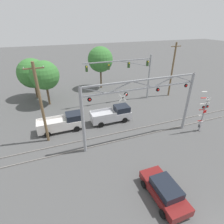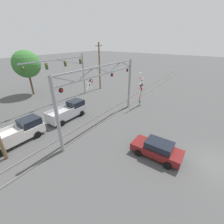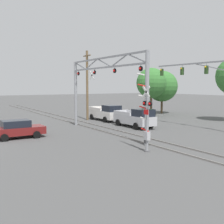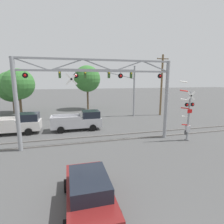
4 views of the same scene
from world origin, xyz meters
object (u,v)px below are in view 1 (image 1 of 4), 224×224
(crossing_signal_mast, at_px, (203,116))
(sedan_waiting, at_px, (164,190))
(background_tree_far_right_verge, at_px, (100,59))
(background_tree_far_left_verge, at_px, (32,73))
(traffic_signal_span, at_px, (133,70))
(pickup_truck_lead, at_px, (113,115))
(background_tree_beyond_span, at_px, (45,75))
(crossing_gantry, at_px, (141,103))
(utility_pole_left, at_px, (41,104))
(utility_pole_right, at_px, (172,70))
(pickup_truck_following, at_px, (63,123))

(crossing_signal_mast, height_order, sedan_waiting, crossing_signal_mast)
(crossing_signal_mast, height_order, background_tree_far_right_verge, background_tree_far_right_verge)
(crossing_signal_mast, relative_size, background_tree_far_left_verge, 0.79)
(crossing_signal_mast, bearing_deg, traffic_signal_span, 107.70)
(pickup_truck_lead, distance_m, background_tree_beyond_span, 11.71)
(sedan_waiting, relative_size, background_tree_beyond_span, 0.62)
(sedan_waiting, bearing_deg, traffic_signal_span, 71.21)
(traffic_signal_span, bearing_deg, background_tree_beyond_span, 166.31)
(crossing_gantry, bearing_deg, background_tree_beyond_span, 124.40)
(crossing_gantry, height_order, crossing_signal_mast, crossing_gantry)
(traffic_signal_span, distance_m, pickup_truck_lead, 8.46)
(crossing_gantry, xyz_separation_m, utility_pole_left, (-9.43, 3.14, 0.03))
(sedan_waiting, relative_size, utility_pole_right, 0.48)
(pickup_truck_following, bearing_deg, background_tree_far_left_verge, 104.60)
(traffic_signal_span, xyz_separation_m, utility_pole_right, (6.97, -0.32, -0.48))
(crossing_signal_mast, distance_m, sedan_waiting, 11.10)
(pickup_truck_lead, bearing_deg, traffic_signal_span, 44.10)
(crossing_gantry, relative_size, crossing_signal_mast, 2.39)
(utility_pole_right, bearing_deg, traffic_signal_span, 177.38)
(pickup_truck_following, xyz_separation_m, background_tree_beyond_span, (-1.24, 8.13, 3.67))
(crossing_signal_mast, relative_size, pickup_truck_lead, 1.00)
(utility_pole_right, bearing_deg, pickup_truck_lead, -158.49)
(crossing_signal_mast, distance_m, background_tree_far_right_verge, 19.89)
(crossing_signal_mast, relative_size, traffic_signal_span, 0.48)
(utility_pole_right, relative_size, background_tree_far_right_verge, 1.14)
(background_tree_far_right_verge, bearing_deg, crossing_gantry, -93.60)
(pickup_truck_lead, xyz_separation_m, utility_pole_left, (-8.07, -1.41, 3.45))
(background_tree_far_right_verge, bearing_deg, sedan_waiting, -96.67)
(background_tree_far_left_verge, bearing_deg, background_tree_far_right_verge, 4.34)
(pickup_truck_following, distance_m, utility_pole_right, 19.41)
(pickup_truck_following, bearing_deg, utility_pole_left, -140.58)
(traffic_signal_span, relative_size, pickup_truck_following, 2.01)
(crossing_signal_mast, distance_m, traffic_signal_span, 11.81)
(pickup_truck_following, height_order, background_tree_far_right_verge, background_tree_far_right_verge)
(background_tree_beyond_span, bearing_deg, crossing_gantry, -55.60)
(background_tree_far_left_verge, relative_size, background_tree_far_right_verge, 0.85)
(crossing_gantry, xyz_separation_m, pickup_truck_lead, (-1.36, 4.55, -3.43))
(sedan_waiting, bearing_deg, pickup_truck_lead, 87.94)
(sedan_waiting, distance_m, utility_pole_left, 13.37)
(crossing_signal_mast, bearing_deg, utility_pole_right, 71.74)
(sedan_waiting, bearing_deg, utility_pole_left, 126.49)
(crossing_gantry, xyz_separation_m, background_tree_beyond_span, (-8.78, 12.83, 0.25))
(background_tree_far_right_verge, bearing_deg, pickup_truck_following, -124.27)
(utility_pole_right, distance_m, background_tree_far_right_verge, 12.70)
(utility_pole_left, relative_size, utility_pole_right, 0.98)
(pickup_truck_lead, bearing_deg, utility_pole_left, -170.12)
(pickup_truck_lead, height_order, utility_pole_left, utility_pole_left)
(pickup_truck_following, bearing_deg, background_tree_far_right_verge, 55.73)
(utility_pole_right, relative_size, background_tree_far_left_verge, 1.34)
(background_tree_far_left_verge, height_order, background_tree_far_right_verge, background_tree_far_right_verge)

